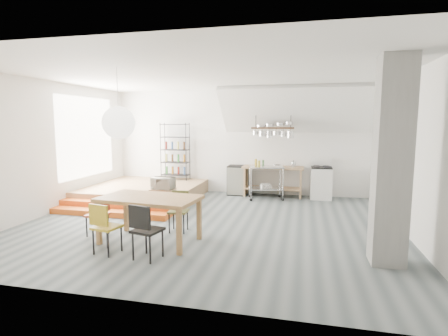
% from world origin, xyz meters
% --- Properties ---
extents(floor, '(8.00, 8.00, 0.00)m').
position_xyz_m(floor, '(0.00, 0.00, 0.00)').
color(floor, '#4E585B').
rests_on(floor, ground).
extents(wall_back, '(8.00, 0.04, 3.20)m').
position_xyz_m(wall_back, '(0.00, 3.50, 1.60)').
color(wall_back, silver).
rests_on(wall_back, ground).
extents(wall_left, '(0.04, 7.00, 3.20)m').
position_xyz_m(wall_left, '(-4.00, 0.00, 1.60)').
color(wall_left, silver).
rests_on(wall_left, ground).
extents(wall_right, '(0.04, 7.00, 3.20)m').
position_xyz_m(wall_right, '(4.00, 0.00, 1.60)').
color(wall_right, silver).
rests_on(wall_right, ground).
extents(ceiling, '(8.00, 7.00, 0.02)m').
position_xyz_m(ceiling, '(0.00, 0.00, 3.20)').
color(ceiling, white).
rests_on(ceiling, wall_back).
extents(slope_ceiling, '(4.40, 1.44, 1.32)m').
position_xyz_m(slope_ceiling, '(1.80, 2.90, 2.55)').
color(slope_ceiling, white).
rests_on(slope_ceiling, wall_back).
extents(window_pane, '(0.02, 2.50, 2.20)m').
position_xyz_m(window_pane, '(-3.98, 1.50, 1.80)').
color(window_pane, white).
rests_on(window_pane, wall_left).
extents(platform, '(3.00, 3.00, 0.40)m').
position_xyz_m(platform, '(-2.50, 2.00, 0.20)').
color(platform, '#A37651').
rests_on(platform, ground).
extents(step_lower, '(3.00, 0.35, 0.13)m').
position_xyz_m(step_lower, '(-2.50, 0.05, 0.07)').
color(step_lower, '#DE5C1A').
rests_on(step_lower, ground).
extents(step_upper, '(3.00, 0.35, 0.27)m').
position_xyz_m(step_upper, '(-2.50, 0.40, 0.13)').
color(step_upper, '#DE5C1A').
rests_on(step_upper, ground).
extents(concrete_column, '(0.50, 0.50, 3.20)m').
position_xyz_m(concrete_column, '(3.30, -1.50, 1.60)').
color(concrete_column, gray).
rests_on(concrete_column, ground).
extents(kitchen_counter, '(1.80, 0.60, 0.91)m').
position_xyz_m(kitchen_counter, '(1.10, 3.15, 0.63)').
color(kitchen_counter, '#A37651').
rests_on(kitchen_counter, ground).
extents(stove, '(0.60, 0.60, 1.18)m').
position_xyz_m(stove, '(2.50, 3.16, 0.48)').
color(stove, white).
rests_on(stove, ground).
extents(pot_rack, '(1.20, 0.50, 1.43)m').
position_xyz_m(pot_rack, '(1.13, 2.92, 1.98)').
color(pot_rack, '#3E2819').
rests_on(pot_rack, ceiling).
extents(wire_shelving, '(0.88, 0.38, 1.80)m').
position_xyz_m(wire_shelving, '(-2.00, 3.20, 1.33)').
color(wire_shelving, black).
rests_on(wire_shelving, platform).
extents(microwave_shelf, '(0.60, 0.40, 0.16)m').
position_xyz_m(microwave_shelf, '(-1.40, 0.75, 0.55)').
color(microwave_shelf, '#A37651').
rests_on(microwave_shelf, platform).
extents(paper_lantern, '(0.60, 0.60, 0.60)m').
position_xyz_m(paper_lantern, '(-1.35, -1.36, 2.20)').
color(paper_lantern, white).
rests_on(paper_lantern, ceiling).
extents(dining_table, '(1.88, 1.19, 0.85)m').
position_xyz_m(dining_table, '(-0.75, -1.42, 0.76)').
color(dining_table, olive).
rests_on(dining_table, ground).
extents(chair_mustard, '(0.47, 0.47, 0.88)m').
position_xyz_m(chair_mustard, '(-1.23, -2.18, 0.52)').
color(chair_mustard, '#B2931E').
rests_on(chair_mustard, ground).
extents(chair_black, '(0.50, 0.50, 0.92)m').
position_xyz_m(chair_black, '(-0.45, -2.26, 0.55)').
color(chair_black, black).
rests_on(chair_black, ground).
extents(chair_olive, '(0.40, 0.40, 0.82)m').
position_xyz_m(chair_olive, '(-0.46, -0.65, 0.49)').
color(chair_olive, brown).
rests_on(chair_olive, ground).
extents(chair_red, '(0.38, 0.38, 0.80)m').
position_xyz_m(chair_red, '(-1.86, -1.30, 0.48)').
color(chair_red, '#AC3418').
rests_on(chair_red, ground).
extents(rolling_cart, '(1.07, 0.75, 0.96)m').
position_xyz_m(rolling_cart, '(0.95, 2.70, 0.62)').
color(rolling_cart, silver).
rests_on(rolling_cart, ground).
extents(mini_fridge, '(0.53, 0.53, 0.90)m').
position_xyz_m(mini_fridge, '(0.00, 3.20, 0.45)').
color(mini_fridge, black).
rests_on(mini_fridge, ground).
extents(microwave, '(0.55, 0.39, 0.30)m').
position_xyz_m(microwave, '(-1.40, 0.75, 0.71)').
color(microwave, beige).
rests_on(microwave, microwave_shelf).
extents(bowl, '(0.27, 0.27, 0.06)m').
position_xyz_m(bowl, '(1.24, 3.10, 0.94)').
color(bowl, silver).
rests_on(bowl, kitchen_counter).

